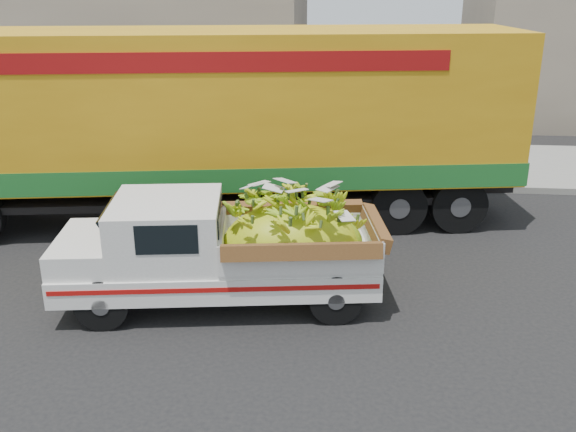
{
  "coord_description": "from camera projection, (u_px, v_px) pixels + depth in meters",
  "views": [
    {
      "loc": [
        2.66,
        -9.22,
        4.69
      ],
      "look_at": [
        1.78,
        0.28,
        1.16
      ],
      "focal_mm": 40.0,
      "sensor_mm": 36.0,
      "label": 1
    }
  ],
  "objects": [
    {
      "name": "pickup_truck",
      "position": [
        242.0,
        248.0,
        9.65
      ],
      "size": [
        4.93,
        2.39,
        1.66
      ],
      "rotation": [
        0.0,
        0.0,
        0.14
      ],
      "color": "black",
      "rests_on": "ground"
    },
    {
      "name": "building_left",
      "position": [
        51.0,
        44.0,
        22.92
      ],
      "size": [
        18.0,
        6.0,
        5.0
      ],
      "primitive_type": "cube",
      "color": "gray",
      "rests_on": "ground"
    },
    {
      "name": "curb",
      "position": [
        235.0,
        181.0,
        15.6
      ],
      "size": [
        60.0,
        0.25,
        0.15
      ],
      "primitive_type": "cube",
      "color": "gray",
      "rests_on": "ground"
    },
    {
      "name": "ground",
      "position": [
        178.0,
        285.0,
        10.47
      ],
      "size": [
        100.0,
        100.0,
        0.0
      ],
      "primitive_type": "plane",
      "color": "black",
      "rests_on": "ground"
    },
    {
      "name": "sidewalk",
      "position": [
        248.0,
        159.0,
        17.56
      ],
      "size": [
        60.0,
        4.0,
        0.14
      ],
      "primitive_type": "cube",
      "color": "gray",
      "rests_on": "ground"
    },
    {
      "name": "semi_trailer",
      "position": [
        217.0,
        118.0,
        12.59
      ],
      "size": [
        12.07,
        4.43,
        3.8
      ],
      "rotation": [
        0.0,
        0.0,
        0.17
      ],
      "color": "black",
      "rests_on": "ground"
    }
  ]
}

